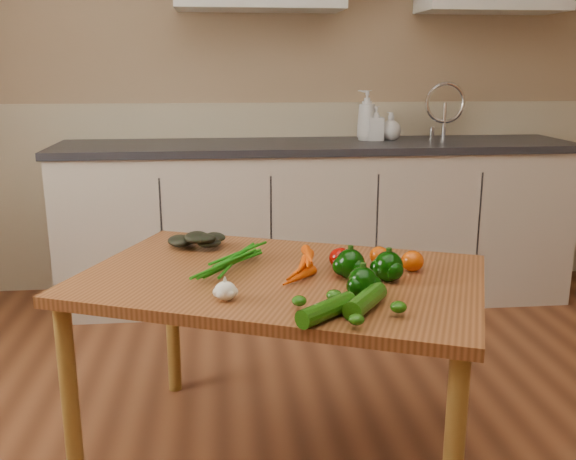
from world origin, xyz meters
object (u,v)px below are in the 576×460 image
(tomato_a, at_px, (340,258))
(tomato_c, at_px, (412,261))
(soap_bottle_c, at_px, (391,126))
(pepper_a, at_px, (350,264))
(leafy_greens, at_px, (199,235))
(tomato_b, at_px, (379,255))
(soap_bottle_a, at_px, (367,115))
(carrot_bunch, at_px, (280,264))
(pepper_c, at_px, (363,283))
(table, at_px, (281,296))
(garlic_bulb, at_px, (225,291))
(pepper_b, at_px, (388,266))
(soap_bottle_b, at_px, (376,123))
(zucchini_a, at_px, (365,301))
(zucchini_b, at_px, (327,310))

(tomato_a, height_order, tomato_c, tomato_a)
(soap_bottle_c, relative_size, pepper_a, 1.67)
(leafy_greens, bearing_deg, tomato_b, -24.41)
(soap_bottle_a, bearing_deg, leafy_greens, -3.24)
(soap_bottle_c, height_order, tomato_c, soap_bottle_c)
(tomato_b, distance_m, tomato_c, 0.12)
(carrot_bunch, relative_size, pepper_a, 2.52)
(pepper_c, xyz_separation_m, tomato_a, (-0.01, 0.28, -0.01))
(table, height_order, soap_bottle_c, soap_bottle_c)
(tomato_a, bearing_deg, tomato_c, -13.45)
(garlic_bulb, height_order, tomato_a, tomato_a)
(soap_bottle_c, height_order, carrot_bunch, soap_bottle_c)
(soap_bottle_c, bearing_deg, pepper_b, 40.85)
(soap_bottle_b, distance_m, soap_bottle_c, 0.09)
(zucchini_a, bearing_deg, table, 120.38)
(carrot_bunch, distance_m, zucchini_b, 0.40)
(soap_bottle_c, relative_size, tomato_b, 2.36)
(carrot_bunch, distance_m, tomato_b, 0.34)
(soap_bottle_c, distance_m, tomato_c, 1.73)
(soap_bottle_b, height_order, zucchini_a, soap_bottle_b)
(soap_bottle_b, relative_size, pepper_a, 2.09)
(soap_bottle_b, height_order, zucchini_b, soap_bottle_b)
(soap_bottle_a, height_order, tomato_c, soap_bottle_a)
(soap_bottle_c, height_order, zucchini_b, soap_bottle_c)
(soap_bottle_b, bearing_deg, pepper_a, -10.81)
(zucchini_a, bearing_deg, tomato_c, 54.94)
(soap_bottle_c, xyz_separation_m, carrot_bunch, (-0.79, -1.64, -0.28))
(tomato_c, bearing_deg, soap_bottle_c, 77.75)
(soap_bottle_a, height_order, tomato_b, soap_bottle_a)
(table, distance_m, tomato_b, 0.36)
(table, distance_m, carrot_bunch, 0.11)
(soap_bottle_b, bearing_deg, tomato_c, -4.23)
(soap_bottle_b, bearing_deg, zucchini_a, -9.07)
(tomato_c, bearing_deg, soap_bottle_b, 80.69)
(garlic_bulb, relative_size, tomato_a, 0.84)
(pepper_c, bearing_deg, table, 132.07)
(table, distance_m, leafy_greens, 0.45)
(carrot_bunch, distance_m, pepper_b, 0.34)
(table, height_order, zucchini_a, zucchini_a)
(garlic_bulb, distance_m, pepper_b, 0.51)
(pepper_a, height_order, zucchini_b, pepper_a)
(tomato_a, bearing_deg, garlic_bulb, -145.94)
(table, distance_m, tomato_a, 0.23)
(pepper_b, bearing_deg, table, 162.92)
(leafy_greens, distance_m, tomato_c, 0.78)
(table, distance_m, pepper_a, 0.25)
(zucchini_a, bearing_deg, garlic_bulb, 161.88)
(table, bearing_deg, pepper_a, 6.45)
(tomato_b, xyz_separation_m, zucchini_b, (-0.25, -0.46, -0.00))
(tomato_b, xyz_separation_m, tomato_c, (0.09, -0.09, 0.00))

